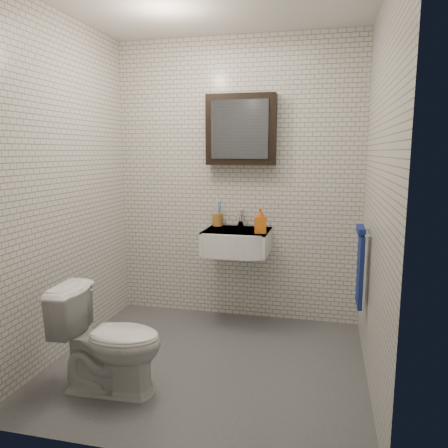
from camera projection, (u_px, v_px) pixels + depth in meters
name	position (u px, v px, depth m)	size (l,w,h in m)	color
ground	(208.00, 363.00, 3.15)	(2.20, 2.00, 0.01)	#4C4F54
room_shell	(207.00, 159.00, 2.91)	(2.22, 2.02, 2.51)	silver
washbasin	(236.00, 242.00, 3.72)	(0.55, 0.50, 0.20)	white
faucet	(241.00, 219.00, 3.88)	(0.06, 0.20, 0.15)	silver
mirror_cabinet	(241.00, 130.00, 3.75)	(0.60, 0.15, 0.60)	black
towel_rail	(361.00, 263.00, 3.13)	(0.09, 0.30, 0.58)	silver
toothbrush_cup	(217.00, 219.00, 3.94)	(0.11, 0.11, 0.25)	#A46B29
soap_bottle	(260.00, 220.00, 3.59)	(0.09, 0.10, 0.21)	orange
toilet	(109.00, 340.00, 2.75)	(0.38, 0.67, 0.69)	white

